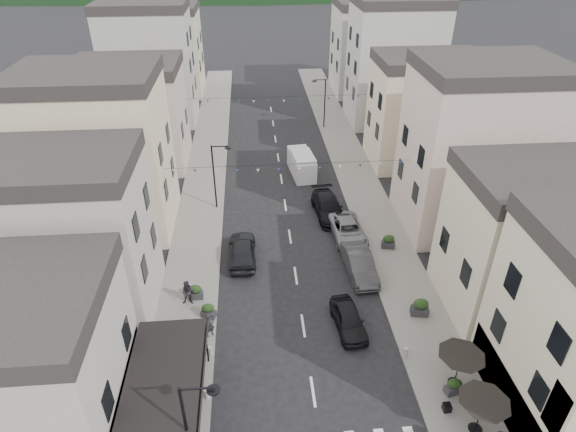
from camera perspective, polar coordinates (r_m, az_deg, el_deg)
The scene contains 25 objects.
sidewalk_left at distance 48.55m, azimuth -9.77°, elevation 4.61°, with size 4.00×76.00×0.12m, color slate.
sidewalk_right at distance 49.39m, azimuth 7.88°, elevation 5.28°, with size 4.00×76.00×0.12m, color slate.
boutique_awning at distance 25.25m, azimuth -13.92°, elevation -18.07°, with size 3.77×7.50×3.28m.
buildings_row_left at distance 52.62m, azimuth -17.77°, elevation 12.94°, with size 10.20×54.16×14.00m.
buildings_row_right at distance 53.01m, azimuth 15.02°, elevation 13.73°, with size 10.20×54.16×14.50m.
cafe_terrace at distance 26.28m, azimuth 22.13°, elevation -20.02°, with size 2.50×8.10×2.53m.
streetlamp_left_near at distance 22.76m, azimuth -11.31°, elevation -22.93°, with size 1.70×0.56×6.00m.
streetlamp_left_far at distance 41.43m, azimuth -8.44°, elevation 5.36°, with size 1.70×0.56×6.00m.
streetlamp_right_far at distance 58.61m, azimuth 4.12°, elevation 13.74°, with size 1.70×0.56×6.00m.
bollards at distance 27.40m, azimuth 3.14°, elevation -20.36°, with size 11.66×10.26×0.60m.
bunting_near at distance 36.97m, azimuth 0.11°, elevation 5.67°, with size 19.00×0.28×0.62m.
bunting_far at distance 51.75m, azimuth -1.39°, elevation 13.57°, with size 19.00×0.28×0.62m.
parked_car_a at distance 30.93m, azimuth 7.19°, elevation -12.05°, with size 1.66×4.14×1.41m, color black.
parked_car_b at distance 35.09m, azimuth 8.48°, elevation -5.68°, with size 1.74×4.98×1.64m, color #363638.
parked_car_c at distance 38.71m, azimuth 7.10°, elevation -1.70°, with size 2.43×5.26×1.46m, color gray.
parked_car_d at distance 41.47m, azimuth 4.80°, elevation 1.06°, with size 2.24×5.52×1.60m, color black.
parked_car_e at distance 36.21m, azimuth -5.45°, elevation -4.03°, with size 2.01×4.99×1.70m, color black.
delivery_van at distance 47.99m, azimuth 1.64°, elevation 6.24°, with size 2.52×5.17×2.38m.
pedestrian_a at distance 30.34m, azimuth -9.29°, elevation -12.65°, with size 0.62×0.41×1.70m, color black.
pedestrian_b at distance 32.69m, azimuth -11.76°, elevation -8.91°, with size 0.88×0.69×1.81m, color #27202B.
planter_la at distance 33.26m, azimuth -10.90°, elevation -8.83°, with size 0.96×0.54×1.08m.
planter_lb at distance 31.78m, azimuth -9.43°, elevation -11.01°, with size 1.06×0.82×1.04m.
planter_ra at distance 28.86m, azimuth 19.06°, elevation -18.53°, with size 0.99×0.69×1.01m.
planter_rb at distance 32.57m, azimuth 15.40°, elevation -10.38°, with size 1.22×0.82×1.26m.
planter_rc at distance 38.04m, azimuth 11.82°, elevation -2.98°, with size 1.11×0.75×1.14m.
Camera 1 is at (-2.75, -10.97, 22.15)m, focal length 30.00 mm.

